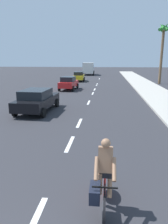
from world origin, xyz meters
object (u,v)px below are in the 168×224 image
(parked_car_black, at_px, (37,100))
(delivery_truck, at_px, (88,68))
(palm_tree_distant, at_px, (163,38))
(parked_car_red, at_px, (69,83))
(cyclist, at_px, (103,179))
(parked_car_yellow, at_px, (79,76))

(parked_car_black, height_order, delivery_truck, delivery_truck)
(palm_tree_distant, bearing_deg, parked_car_black, -123.60)
(parked_car_red, xyz_separation_m, delivery_truck, (0.08, 24.97, 0.67))
(palm_tree_distant, bearing_deg, delivery_truck, 125.37)
(delivery_truck, bearing_deg, cyclist, -87.04)
(cyclist, height_order, delivery_truck, delivery_truck)
(cyclist, distance_m, delivery_truck, 45.67)
(cyclist, xyz_separation_m, parked_car_red, (-4.59, 20.48, 0.00))
(parked_car_black, relative_size, delivery_truck, 0.73)
(delivery_truck, bearing_deg, parked_car_black, -93.14)
(delivery_truck, distance_m, palm_tree_distant, 21.65)
(parked_car_yellow, xyz_separation_m, delivery_truck, (0.22, 14.91, 0.67))
(parked_car_yellow, bearing_deg, parked_car_red, -92.33)
(parked_car_yellow, bearing_deg, palm_tree_distant, -13.48)
(parked_car_red, height_order, delivery_truck, delivery_truck)
(parked_car_black, relative_size, parked_car_yellow, 1.16)
(parked_car_black, relative_size, parked_car_red, 1.16)
(parked_car_black, xyz_separation_m, parked_car_red, (0.19, 10.98, -0.01))
(delivery_truck, relative_size, palm_tree_distant, 0.74)
(cyclist, bearing_deg, delivery_truck, -84.70)
(parked_car_red, distance_m, delivery_truck, 24.98)
(palm_tree_distant, bearing_deg, parked_car_red, -147.62)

